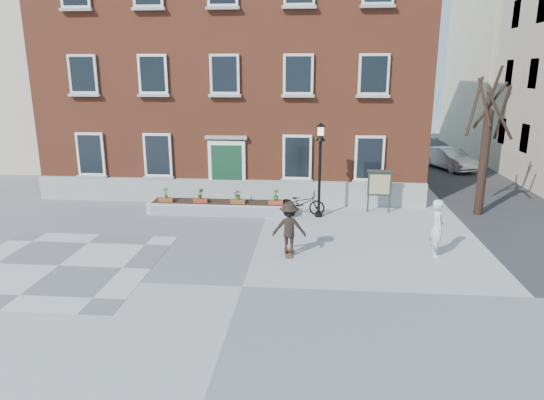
# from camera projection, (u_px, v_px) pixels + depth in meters

# --- Properties ---
(ground) EXTENTS (100.00, 100.00, 0.00)m
(ground) POSITION_uv_depth(u_px,v_px,m) (242.00, 287.00, 13.80)
(ground) COLOR #959698
(ground) RESTS_ON ground
(checker_patch) EXTENTS (6.00, 6.00, 0.01)m
(checker_patch) POSITION_uv_depth(u_px,v_px,m) (59.00, 266.00, 15.26)
(checker_patch) COLOR #5F5F62
(checker_patch) RESTS_ON ground
(distant_building) EXTENTS (10.00, 12.00, 13.00)m
(distant_building) POSITION_uv_depth(u_px,v_px,m) (21.00, 62.00, 32.88)
(distant_building) COLOR beige
(distant_building) RESTS_ON ground
(bicycle) EXTENTS (2.00, 0.85, 1.03)m
(bicycle) POSITION_uv_depth(u_px,v_px,m) (302.00, 203.00, 20.57)
(bicycle) COLOR black
(bicycle) RESTS_ON ground
(parked_car) EXTENTS (2.88, 4.31, 1.34)m
(parked_car) POSITION_uv_depth(u_px,v_px,m) (449.00, 159.00, 30.03)
(parked_car) COLOR #B9BCBE
(parked_car) RESTS_ON ground
(bystander) EXTENTS (0.51, 0.73, 1.92)m
(bystander) POSITION_uv_depth(u_px,v_px,m) (437.00, 228.00, 15.86)
(bystander) COLOR silver
(bystander) RESTS_ON ground
(brick_building) EXTENTS (18.40, 10.85, 12.60)m
(brick_building) POSITION_uv_depth(u_px,v_px,m) (242.00, 64.00, 25.78)
(brick_building) COLOR brown
(brick_building) RESTS_ON ground
(planter_assembly) EXTENTS (6.20, 1.12, 1.15)m
(planter_assembly) POSITION_uv_depth(u_px,v_px,m) (221.00, 206.00, 20.79)
(planter_assembly) COLOR silver
(planter_assembly) RESTS_ON ground
(bare_tree) EXTENTS (1.83, 1.83, 6.16)m
(bare_tree) POSITION_uv_depth(u_px,v_px,m) (485.00, 150.00, 20.02)
(bare_tree) COLOR black
(bare_tree) RESTS_ON ground
(lamp_post) EXTENTS (0.40, 0.40, 3.93)m
(lamp_post) POSITION_uv_depth(u_px,v_px,m) (320.00, 157.00, 19.76)
(lamp_post) COLOR black
(lamp_post) RESTS_ON ground
(notice_board) EXTENTS (1.10, 0.16, 1.87)m
(notice_board) POSITION_uv_depth(u_px,v_px,m) (380.00, 184.00, 20.71)
(notice_board) COLOR #1A3528
(notice_board) RESTS_ON ground
(skateboarder) EXTENTS (1.12, 0.78, 1.81)m
(skateboarder) POSITION_uv_depth(u_px,v_px,m) (289.00, 228.00, 15.95)
(skateboarder) COLOR brown
(skateboarder) RESTS_ON ground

